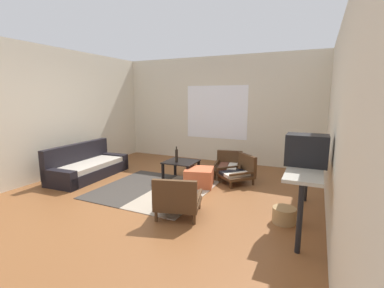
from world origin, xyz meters
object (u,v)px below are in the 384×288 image
armchair_striped_foreground (177,200)px  armchair_corner (239,171)px  armchair_by_window (228,165)px  clay_vase (308,150)px  glass_bottle (177,156)px  wicker_basket (284,215)px  coffee_table (181,165)px  couch (87,167)px  ottoman_orange (199,177)px  console_shelf (305,169)px  crt_television (306,150)px

armchair_striped_foreground → armchair_corner: size_ratio=0.95×
armchair_by_window → clay_vase: (1.57, -1.30, 0.70)m
armchair_corner → armchair_by_window: bearing=132.1°
glass_bottle → wicker_basket: (2.18, -0.98, -0.43)m
armchair_corner → glass_bottle: glass_bottle is taller
coffee_table → couch: bearing=-161.6°
wicker_basket → ottoman_orange: bearing=151.0°
coffee_table → console_shelf: 2.57m
crt_television → ottoman_orange: bearing=153.9°
ottoman_orange → console_shelf: size_ratio=0.29×
crt_television → clay_vase: size_ratio=1.57×
ottoman_orange → glass_bottle: bearing=173.7°
armchair_by_window → crt_television: crt_television is taller
armchair_striped_foreground → crt_television: (1.60, 0.47, 0.76)m
ottoman_orange → wicker_basket: 1.90m
ottoman_orange → crt_television: (1.87, -0.92, 0.85)m
crt_television → armchair_by_window: bearing=131.2°
armchair_striped_foreground → ottoman_orange: (-0.27, 1.39, -0.09)m
couch → armchair_striped_foreground: bearing=-19.0°
clay_vase → console_shelf: bearing=-90.0°
armchair_corner → coffee_table: bearing=-163.8°
armchair_corner → wicker_basket: armchair_corner is taller
coffee_table → armchair_corner: 1.18m
clay_vase → coffee_table: bearing=165.8°
armchair_corner → glass_bottle: size_ratio=2.47×
crt_television → armchair_striped_foreground: bearing=-163.6°
armchair_striped_foreground → crt_television: 1.83m
coffee_table → wicker_basket: (2.13, -1.09, -0.22)m
coffee_table → ottoman_orange: size_ratio=1.23×
wicker_basket → couch: bearing=173.7°
armchair_corner → glass_bottle: 1.28m
armchair_corner → clay_vase: (1.23, -0.92, 0.70)m
glass_bottle → wicker_basket: bearing=-24.2°
couch → console_shelf: 4.31m
clay_vase → wicker_basket: clay_vase is taller
couch → clay_vase: bearing=0.6°
clay_vase → armchair_by_window: bearing=140.3°
armchair_by_window → wicker_basket: (1.35, -1.79, -0.13)m
couch → crt_television: (4.27, -0.44, 0.81)m
armchair_corner → console_shelf: console_shelf is taller
crt_television → clay_vase: 0.50m
clay_vase → glass_bottle: size_ratio=1.00×
ottoman_orange → clay_vase: clay_vase is taller
armchair_by_window → wicker_basket: size_ratio=2.29×
armchair_corner → wicker_basket: bearing=-54.5°
armchair_striped_foreground → ottoman_orange: 1.42m
glass_bottle → armchair_corner: bearing=20.4°
couch → armchair_striped_foreground: couch is taller
armchair_corner → ottoman_orange: size_ratio=1.53×
armchair_corner → ottoman_orange: bearing=-142.9°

